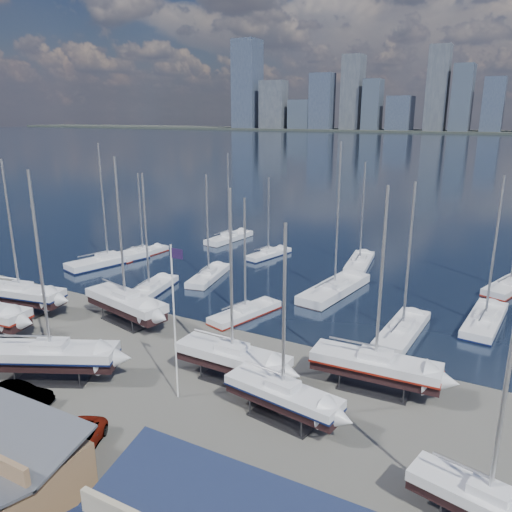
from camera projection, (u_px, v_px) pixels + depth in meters
The scene contains 27 objects.
ground at pixel (154, 370), 40.67m from camera, with size 1400.00×1400.00×0.00m, color #605E59.
water at pixel (484, 148), 302.97m from camera, with size 1400.00×600.00×0.40m, color #1B263E.
far_shore at pixel (506, 133), 522.58m from camera, with size 1400.00×80.00×2.20m, color #2D332D.
skyline at pixel (502, 94), 510.44m from camera, with size 639.14×43.80×107.69m.
sailboat_cradle_0 at pixel (20, 294), 51.93m from camera, with size 10.16×4.43×15.89m.
sailboat_cradle_2 at pixel (126, 303), 49.40m from camera, with size 10.42×4.93×16.37m.
sailboat_cradle_3 at pixel (51, 355), 38.60m from camera, with size 10.38×7.00×16.38m.
sailboat_cradle_4 at pixel (232, 357), 38.46m from camera, with size 9.28×2.78×15.13m.
sailboat_cradle_5 at pixel (283, 395), 33.48m from camera, with size 8.65×3.57×13.75m.
sailboat_cradle_6 at pixel (375, 365), 37.17m from camera, with size 9.67×3.09×15.50m.
sailboat_cradle_7 at pixel (488, 503), 24.22m from camera, with size 7.87×3.73×12.66m.
sailboat_moored_0 at pixel (108, 262), 69.08m from camera, with size 6.28×11.95×17.21m.
sailboat_moored_1 at pixel (143, 254), 73.16m from camera, with size 3.07×8.62×12.64m.
sailboat_moored_2 at pixel (229, 239), 81.92m from camera, with size 3.77×10.08×14.87m.
sailboat_moored_3 at pixel (150, 291), 57.74m from camera, with size 4.53×10.11×14.61m.
sailboat_moored_4 at pixel (209, 277), 62.93m from camera, with size 4.26×9.43×13.75m.
sailboat_moored_5 at pixel (268, 255), 72.73m from camera, with size 4.15×8.41×12.11m.
sailboat_moored_6 at pixel (245, 314), 51.31m from camera, with size 4.66×8.95×12.88m.
sailboat_moored_7 at pixel (334, 291), 57.82m from camera, with size 5.07×12.35×18.11m.
sailboat_moored_8 at pixel (360, 264), 68.36m from camera, with size 4.09×10.18×14.79m.
sailboat_moored_9 at pixel (402, 332), 46.92m from camera, with size 3.39×10.17×15.14m.
sailboat_moored_10 at pixel (485, 322), 49.25m from camera, with size 3.77×10.51×15.40m.
sailboat_moored_11 at pixel (510, 287), 59.20m from camera, with size 5.85×10.32×14.88m.
car_b at pixel (17, 396), 35.46m from camera, with size 1.69×4.86×1.60m, color gray.
car_c at pixel (76, 443), 30.57m from camera, with size 2.31×5.01×1.39m, color gray.
car_d at pixel (180, 503), 25.86m from camera, with size 1.95×4.79×1.39m, color gray.
flagpole at pixel (175, 313), 34.93m from camera, with size 1.03×0.12×11.63m.
Camera 1 is at (24.71, -38.19, 20.12)m, focal length 35.00 mm.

